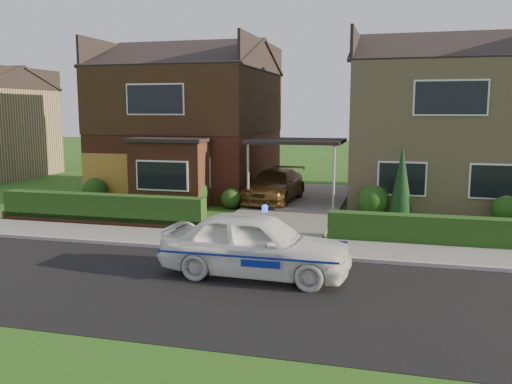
% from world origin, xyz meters
% --- Properties ---
extents(ground, '(120.00, 120.00, 0.00)m').
position_xyz_m(ground, '(0.00, 0.00, 0.00)').
color(ground, '#234813').
rests_on(ground, ground).
extents(road, '(60.00, 6.00, 0.02)m').
position_xyz_m(road, '(0.00, 0.00, 0.00)').
color(road, black).
rests_on(road, ground).
extents(kerb, '(60.00, 0.16, 0.12)m').
position_xyz_m(kerb, '(0.00, 3.05, 0.06)').
color(kerb, '#9E9993').
rests_on(kerb, ground).
extents(sidewalk, '(60.00, 2.00, 0.10)m').
position_xyz_m(sidewalk, '(0.00, 4.10, 0.05)').
color(sidewalk, slate).
rests_on(sidewalk, ground).
extents(driveway, '(3.80, 12.00, 0.12)m').
position_xyz_m(driveway, '(0.00, 11.00, 0.06)').
color(driveway, '#666059').
rests_on(driveway, ground).
extents(house_left, '(7.50, 9.53, 7.25)m').
position_xyz_m(house_left, '(-5.78, 13.90, 3.81)').
color(house_left, brown).
rests_on(house_left, ground).
extents(house_right, '(7.50, 8.06, 7.25)m').
position_xyz_m(house_right, '(5.80, 13.99, 3.66)').
color(house_right, tan).
rests_on(house_right, ground).
extents(carport_link, '(3.80, 3.00, 2.77)m').
position_xyz_m(carport_link, '(0.00, 10.95, 2.66)').
color(carport_link, black).
rests_on(carport_link, ground).
extents(garage_door, '(2.20, 0.10, 2.10)m').
position_xyz_m(garage_door, '(-8.25, 9.96, 1.05)').
color(garage_door, '#965F20').
rests_on(garage_door, ground).
extents(dwarf_wall, '(7.70, 0.25, 0.36)m').
position_xyz_m(dwarf_wall, '(-5.80, 5.30, 0.18)').
color(dwarf_wall, brown).
rests_on(dwarf_wall, ground).
extents(hedge_left, '(7.50, 0.55, 0.90)m').
position_xyz_m(hedge_left, '(-5.80, 5.45, 0.00)').
color(hedge_left, '#183210').
rests_on(hedge_left, ground).
extents(hedge_right, '(7.50, 0.55, 0.80)m').
position_xyz_m(hedge_right, '(5.80, 5.35, 0.00)').
color(hedge_right, '#183210').
rests_on(hedge_right, ground).
extents(shrub_left_far, '(1.08, 1.08, 1.08)m').
position_xyz_m(shrub_left_far, '(-8.50, 9.50, 0.54)').
color(shrub_left_far, '#183210').
rests_on(shrub_left_far, ground).
extents(shrub_left_mid, '(1.32, 1.32, 1.32)m').
position_xyz_m(shrub_left_mid, '(-4.00, 9.30, 0.66)').
color(shrub_left_mid, '#183210').
rests_on(shrub_left_mid, ground).
extents(shrub_left_near, '(0.84, 0.84, 0.84)m').
position_xyz_m(shrub_left_near, '(-2.40, 9.60, 0.42)').
color(shrub_left_near, '#183210').
rests_on(shrub_left_near, ground).
extents(shrub_right_near, '(1.20, 1.20, 1.20)m').
position_xyz_m(shrub_right_near, '(3.20, 9.40, 0.60)').
color(shrub_right_near, '#183210').
rests_on(shrub_right_near, ground).
extents(shrub_right_mid, '(0.96, 0.96, 0.96)m').
position_xyz_m(shrub_right_mid, '(7.80, 9.50, 0.48)').
color(shrub_right_mid, '#183210').
rests_on(shrub_right_mid, ground).
extents(conifer_a, '(0.90, 0.90, 2.60)m').
position_xyz_m(conifer_a, '(4.20, 9.20, 1.30)').
color(conifer_a, black).
rests_on(conifer_a, ground).
extents(police_car, '(4.19, 4.62, 1.72)m').
position_xyz_m(police_car, '(0.82, 1.20, 0.78)').
color(police_car, white).
rests_on(police_car, ground).
extents(driveway_car, '(2.15, 4.69, 1.33)m').
position_xyz_m(driveway_car, '(-1.00, 11.29, 0.78)').
color(driveway_car, brown).
rests_on(driveway_car, driveway).
extents(potted_plant_a, '(0.41, 0.28, 0.77)m').
position_xyz_m(potted_plant_a, '(-3.33, 6.10, 0.39)').
color(potted_plant_a, gray).
rests_on(potted_plant_a, ground).
extents(potted_plant_b, '(0.53, 0.51, 0.76)m').
position_xyz_m(potted_plant_b, '(-9.00, 7.38, 0.38)').
color(potted_plant_b, gray).
rests_on(potted_plant_b, ground).
extents(potted_plant_c, '(0.54, 0.54, 0.82)m').
position_xyz_m(potted_plant_c, '(-2.50, 6.00, 0.41)').
color(potted_plant_c, gray).
rests_on(potted_plant_c, ground).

